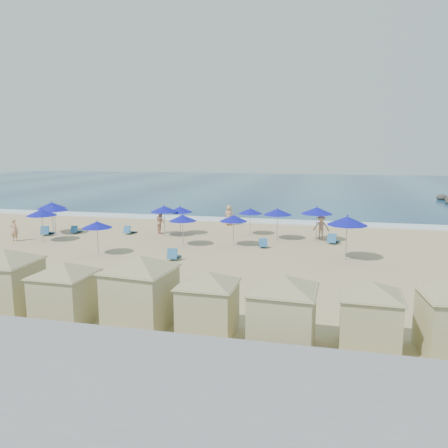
{
  "coord_description": "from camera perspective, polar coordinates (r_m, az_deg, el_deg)",
  "views": [
    {
      "loc": [
        9.26,
        -23.44,
        6.45
      ],
      "look_at": [
        2.97,
        3.0,
        1.81
      ],
      "focal_mm": 35.0,
      "sensor_mm": 36.0,
      "label": 1
    }
  ],
  "objects": [
    {
      "name": "beach_chair_1",
      "position": [
        36.0,
        -18.76,
        -0.8
      ],
      "size": [
        0.64,
        1.22,
        0.65
      ],
      "color": "#296499",
      "rests_on": "ground"
    },
    {
      "name": "umbrella_6",
      "position": [
        29.54,
        -5.42,
        0.79
      ],
      "size": [
        1.93,
        1.93,
        2.2
      ],
      "color": "#A5A8AD",
      "rests_on": "ground"
    },
    {
      "name": "umbrella_9",
      "position": [
        31.57,
        7.01,
        1.59
      ],
      "size": [
        2.07,
        2.07,
        2.36
      ],
      "color": "#A5A8AD",
      "rests_on": "ground"
    },
    {
      "name": "surf_line",
      "position": [
        40.53,
        0.01,
        0.59
      ],
      "size": [
        160.0,
        2.5,
        0.08
      ],
      "primitive_type": "cube",
      "color": "white",
      "rests_on": "ground"
    },
    {
      "name": "umbrella_2",
      "position": [
        36.47,
        -21.59,
        2.27
      ],
      "size": [
        2.2,
        2.2,
        2.51
      ],
      "color": "#A5A8AD",
      "rests_on": "ground"
    },
    {
      "name": "cabana_2",
      "position": [
        16.33,
        -10.88,
        -7.42
      ],
      "size": [
        4.71,
        4.71,
        2.97
      ],
      "color": "tan",
      "rests_on": "ground"
    },
    {
      "name": "beachgoer_3",
      "position": [
        37.63,
        0.67,
        1.17
      ],
      "size": [
        0.93,
        0.67,
        1.75
      ],
      "primitive_type": "imported",
      "rotation": [
        0.0,
        0.0,
        3.0
      ],
      "color": "tan",
      "rests_on": "ground"
    },
    {
      "name": "umbrella_3",
      "position": [
        28.06,
        -16.27,
        -0.09
      ],
      "size": [
        1.9,
        1.9,
        2.16
      ],
      "color": "#A5A8AD",
      "rests_on": "ground"
    },
    {
      "name": "cabana_0",
      "position": [
        19.17,
        -26.64,
        -5.78
      ],
      "size": [
        4.68,
        4.68,
        2.94
      ],
      "color": "tan",
      "rests_on": "ground"
    },
    {
      "name": "trash_bin",
      "position": [
        21.2,
        -16.47,
        -7.21
      ],
      "size": [
        1.13,
        1.13,
        0.87
      ],
      "primitive_type": "cube",
      "rotation": [
        0.0,
        0.0,
        0.39
      ],
      "color": "black",
      "rests_on": "ground"
    },
    {
      "name": "beach_chair_4",
      "position": [
        29.32,
        5.08,
        -2.6
      ],
      "size": [
        0.8,
        1.3,
        0.67
      ],
      "color": "#296499",
      "rests_on": "ground"
    },
    {
      "name": "umbrella_5",
      "position": [
        33.53,
        -5.76,
        1.9
      ],
      "size": [
        1.96,
        1.96,
        2.24
      ],
      "color": "#A5A8AD",
      "rests_on": "ground"
    },
    {
      "name": "cabana_4",
      "position": [
        14.44,
        7.69,
        -10.11
      ],
      "size": [
        4.4,
        4.4,
        2.76
      ],
      "color": "tan",
      "rests_on": "ground"
    },
    {
      "name": "umbrella_1",
      "position": [
        33.34,
        -22.72,
        1.4
      ],
      "size": [
        2.11,
        2.11,
        2.4
      ],
      "color": "#A5A8AD",
      "rests_on": "ground"
    },
    {
      "name": "umbrella_4",
      "position": [
        32.92,
        -7.82,
        1.97
      ],
      "size": [
        2.11,
        2.11,
        2.4
      ],
      "color": "#A5A8AD",
      "rests_on": "ground"
    },
    {
      "name": "beachgoer_2",
      "position": [
        32.55,
        12.58,
        -0.37
      ],
      "size": [
        1.23,
        0.79,
        1.8
      ],
      "primitive_type": "imported",
      "rotation": [
        0.0,
        0.0,
        0.1
      ],
      "color": "tan",
      "rests_on": "ground"
    },
    {
      "name": "cabana_1",
      "position": [
        17.35,
        -20.1,
        -7.48
      ],
      "size": [
        4.19,
        4.19,
        2.63
      ],
      "color": "tan",
      "rests_on": "ground"
    },
    {
      "name": "umbrella_10",
      "position": [
        31.45,
        12.04,
        1.73
      ],
      "size": [
        2.24,
        2.24,
        2.55
      ],
      "color": "#A5A8AD",
      "rests_on": "ground"
    },
    {
      "name": "beachgoer_0",
      "position": [
        34.45,
        -25.7,
        -0.72
      ],
      "size": [
        0.59,
        0.39,
        1.6
      ],
      "primitive_type": "imported",
      "rotation": [
        0.0,
        0.0,
        3.16
      ],
      "color": "tan",
      "rests_on": "ground"
    },
    {
      "name": "umbrella_7",
      "position": [
        33.3,
        3.46,
        1.7
      ],
      "size": [
        1.86,
        1.86,
        2.11
      ],
      "color": "#A5A8AD",
      "rests_on": "ground"
    },
    {
      "name": "umbrella_11",
      "position": [
        26.47,
        15.81,
        0.41
      ],
      "size": [
        2.38,
        2.38,
        2.71
      ],
      "color": "#A5A8AD",
      "rests_on": "ground"
    },
    {
      "name": "beach_chair_5",
      "position": [
        31.31,
        14.05,
        -2.01
      ],
      "size": [
        0.92,
        1.47,
        0.75
      ],
      "color": "#296499",
      "rests_on": "ground"
    },
    {
      "name": "beach_chair_0",
      "position": [
        36.02,
        -22.16,
        -0.92
      ],
      "size": [
        0.96,
        1.51,
        0.77
      ],
      "color": "#296499",
      "rests_on": "ground"
    },
    {
      "name": "ground",
      "position": [
        26.01,
        -7.94,
        -4.77
      ],
      "size": [
        160.0,
        160.0,
        0.0
      ],
      "primitive_type": "plane",
      "color": "tan",
      "rests_on": "ground"
    },
    {
      "name": "umbrella_8",
      "position": [
        29.32,
        1.23,
        0.76
      ],
      "size": [
        1.93,
        1.93,
        2.19
      ],
      "color": "#A5A8AD",
      "rests_on": "ground"
    },
    {
      "name": "cabana_5",
      "position": [
        15.08,
        18.53,
        -10.21
      ],
      "size": [
        4.03,
        4.03,
        2.53
      ],
      "color": "tan",
      "rests_on": "ground"
    },
    {
      "name": "beach_chair_2",
      "position": [
        34.63,
        -12.25,
        -0.87
      ],
      "size": [
        0.74,
        1.32,
        0.69
      ],
      "color": "#296499",
      "rests_on": "ground"
    },
    {
      "name": "ocean",
      "position": [
        79.24,
        6.66,
        4.98
      ],
      "size": [
        160.0,
        80.0,
        0.06
      ],
      "primitive_type": "cube",
      "color": "navy",
      "rests_on": "ground"
    },
    {
      "name": "cabana_3",
      "position": [
        15.37,
        -2.11,
        -9.29
      ],
      "size": [
        4.05,
        4.05,
        2.54
      ],
      "color": "tan",
      "rests_on": "ground"
    },
    {
      "name": "beachgoer_1",
      "position": [
        34.33,
        -8.28,
        0.26
      ],
      "size": [
        1.06,
        1.1,
        1.78
      ],
      "primitive_type": "imported",
      "rotation": [
        0.0,
        0.0,
        2.21
      ],
      "color": "tan",
      "rests_on": "ground"
    },
    {
      "name": "umbrella_0",
      "position": [
        35.82,
        -21.31,
        1.99
      ],
      "size": [
        2.09,
        2.09,
        2.38
      ],
      "color": "#A5A8AD",
      "rests_on": "ground"
    },
    {
      "name": "beach_chair_3",
      "position": [
        26.19,
        -6.62,
        -4.06
      ],
      "size": [
        0.77,
        1.41,
        0.74
      ],
      "color": "#296499",
      "rests_on": "ground"
    }
  ]
}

